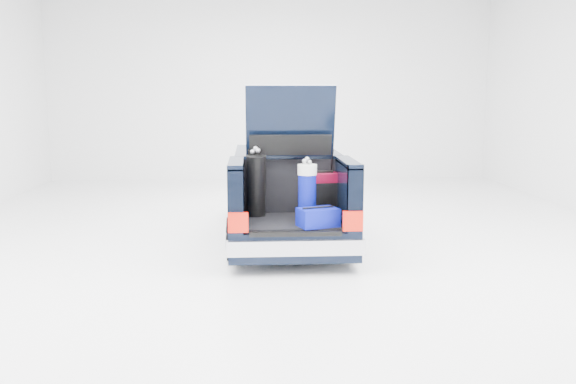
{
  "coord_description": "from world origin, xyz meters",
  "views": [
    {
      "loc": [
        -0.57,
        -9.8,
        2.34
      ],
      "look_at": [
        0.0,
        -0.5,
        0.84
      ],
      "focal_mm": 38.0,
      "sensor_mm": 36.0,
      "label": 1
    }
  ],
  "objects": [
    {
      "name": "red_suitcase",
      "position": [
        0.5,
        -1.09,
        0.9
      ],
      "size": [
        0.42,
        0.31,
        0.64
      ],
      "rotation": [
        0.0,
        0.0,
        0.15
      ],
      "color": "#620319",
      "rests_on": "car"
    },
    {
      "name": "black_golf_bag",
      "position": [
        -0.5,
        -1.18,
        1.05
      ],
      "size": [
        0.32,
        0.43,
        1.01
      ],
      "rotation": [
        0.0,
        0.0,
        0.1
      ],
      "color": "black",
      "rests_on": "car"
    },
    {
      "name": "blue_duffel",
      "position": [
        0.31,
        -1.9,
        0.72
      ],
      "size": [
        0.59,
        0.48,
        0.27
      ],
      "rotation": [
        0.0,
        0.0,
        0.33
      ],
      "color": "#050B81",
      "rests_on": "car"
    },
    {
      "name": "car",
      "position": [
        -0.0,
        0.11,
        0.67
      ],
      "size": [
        1.87,
        4.65,
        2.47
      ],
      "color": "black",
      "rests_on": "ground"
    },
    {
      "name": "blue_golf_bag",
      "position": [
        0.2,
        -1.54,
        1.0
      ],
      "size": [
        0.32,
        0.32,
        0.89
      ],
      "rotation": [
        0.0,
        0.0,
        0.26
      ],
      "color": "black",
      "rests_on": "car"
    },
    {
      "name": "ground",
      "position": [
        0.0,
        0.0,
        0.0
      ],
      "size": [
        14.0,
        14.0,
        0.0
      ],
      "primitive_type": "plane",
      "color": "white",
      "rests_on": "ground"
    }
  ]
}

